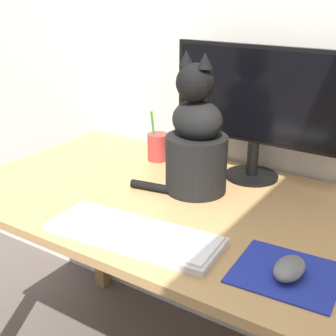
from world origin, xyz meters
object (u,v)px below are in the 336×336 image
(computer_mouse_right, at_px, (289,268))
(pen_cup, at_px, (158,147))
(monitor, at_px, (256,104))
(keyboard, at_px, (134,234))
(cat, at_px, (196,142))

(computer_mouse_right, xyz_separation_m, pen_cup, (-0.64, 0.43, 0.03))
(computer_mouse_right, relative_size, pen_cup, 0.57)
(monitor, distance_m, keyboard, 0.57)
(pen_cup, bearing_deg, monitor, 5.40)
(cat, bearing_deg, computer_mouse_right, -24.64)
(computer_mouse_right, distance_m, cat, 0.50)
(monitor, height_order, pen_cup, monitor)
(pen_cup, bearing_deg, cat, -32.83)
(keyboard, bearing_deg, cat, 87.72)
(monitor, relative_size, keyboard, 1.20)
(keyboard, distance_m, cat, 0.36)
(monitor, height_order, keyboard, monitor)
(cat, xyz_separation_m, pen_cup, (-0.24, 0.16, -0.10))
(computer_mouse_right, bearing_deg, monitor, 122.17)
(computer_mouse_right, height_order, pen_cup, pen_cup)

